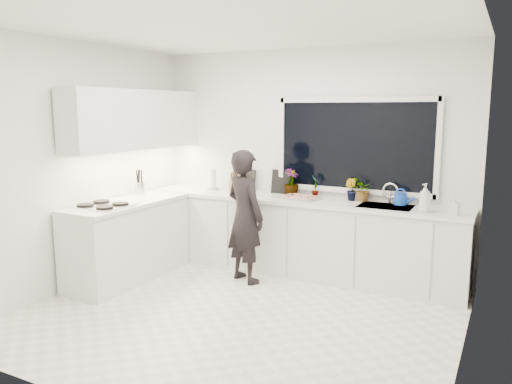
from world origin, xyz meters
The scene contains 25 objects.
floor centered at (0.00, 0.00, -0.01)m, with size 4.00×3.50×0.02m, color beige.
wall_back centered at (0.00, 1.76, 1.35)m, with size 4.00×0.02×2.70m, color white.
wall_left centered at (-2.01, 0.00, 1.35)m, with size 0.02×3.50×2.70m, color white.
wall_right centered at (2.01, 0.00, 1.35)m, with size 0.02×3.50×2.70m, color white.
ceiling centered at (0.00, 0.00, 2.71)m, with size 4.00×3.50×0.02m, color white.
window centered at (0.60, 1.73, 1.55)m, with size 1.80×0.02×1.00m, color black.
base_cabinets_back centered at (0.00, 1.45, 0.44)m, with size 3.92×0.58×0.88m, color white.
base_cabinets_left centered at (-1.67, 0.35, 0.44)m, with size 0.58×1.60×0.88m, color white.
countertop_back centered at (0.00, 1.44, 0.90)m, with size 3.94×0.62×0.04m, color silver.
countertop_left centered at (-1.67, 0.35, 0.90)m, with size 0.62×1.60×0.04m, color silver.
upper_cabinets centered at (-1.79, 0.70, 1.85)m, with size 0.34×2.10×0.70m, color white.
sink centered at (1.05, 1.45, 0.87)m, with size 0.58×0.42×0.14m, color silver.
faucet centered at (1.05, 1.65, 1.03)m, with size 0.03×0.03×0.22m, color silver.
stovetop centered at (-1.69, 0.00, 0.94)m, with size 0.56×0.48×0.03m, color black.
person centered at (-0.41, 0.90, 0.76)m, with size 0.56×0.37×1.53m, color black.
pizza_tray centered at (0.04, 1.42, 0.94)m, with size 0.43×0.32×0.03m, color silver.
pizza centered at (0.04, 1.42, 0.95)m, with size 0.39×0.28×0.01m, color #B01718.
watering_can centered at (1.17, 1.61, 0.98)m, with size 0.14×0.14×0.13m, color blue.
paper_towel_roll centered at (-1.26, 1.55, 1.05)m, with size 0.11×0.11×0.26m, color white.
knife_block centered at (-0.93, 1.59, 1.03)m, with size 0.13×0.10×0.22m, color #9E6F49.
utensil_crock centered at (-1.85, 0.80, 1.00)m, with size 0.13×0.13×0.16m, color #ABAAAF.
picture_frame_large centered at (-0.80, 1.69, 1.06)m, with size 0.22×0.02×0.28m, color black.
picture_frame_small centered at (-0.33, 1.69, 1.07)m, with size 0.25×0.02×0.30m, color black.
herb_plants centered at (0.35, 1.61, 1.06)m, with size 1.13×0.25×0.33m.
soap_bottles centered at (1.56, 1.30, 1.06)m, with size 0.41×0.15×0.30m.
Camera 1 is at (2.26, -3.98, 1.97)m, focal length 35.00 mm.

